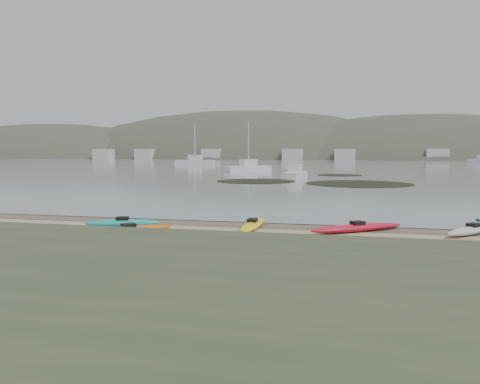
# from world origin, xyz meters

# --- Properties ---
(ground) EXTENTS (600.00, 600.00, 0.00)m
(ground) POSITION_xyz_m (0.00, 0.00, 0.00)
(ground) COLOR tan
(ground) RESTS_ON ground
(wet_sand) EXTENTS (60.00, 60.00, 0.00)m
(wet_sand) POSITION_xyz_m (0.00, -0.30, 0.00)
(wet_sand) COLOR brown
(wet_sand) RESTS_ON ground
(water) EXTENTS (1200.00, 1200.00, 0.00)m
(water) POSITION_xyz_m (0.00, 300.00, 0.01)
(water) COLOR slate
(water) RESTS_ON ground
(kayaks) EXTENTS (19.46, 10.75, 0.34)m
(kayaks) POSITION_xyz_m (0.60, -3.95, 0.17)
(kayaks) COLOR yellow
(kayaks) RESTS_ON ground
(kelp_mats) EXTENTS (21.12, 25.16, 0.04)m
(kelp_mats) POSITION_xyz_m (2.21, 31.20, 0.03)
(kelp_mats) COLOR black
(kelp_mats) RESTS_ON water
(moored_boats) EXTENTS (79.92, 89.12, 1.30)m
(moored_boats) POSITION_xyz_m (5.04, 82.48, 0.58)
(moored_boats) COLOR silver
(moored_boats) RESTS_ON ground
(far_hills) EXTENTS (550.00, 135.00, 80.00)m
(far_hills) POSITION_xyz_m (39.38, 193.97, -15.93)
(far_hills) COLOR #384235
(far_hills) RESTS_ON ground
(far_town) EXTENTS (199.00, 5.00, 4.00)m
(far_town) POSITION_xyz_m (6.00, 145.00, 2.00)
(far_town) COLOR beige
(far_town) RESTS_ON ground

